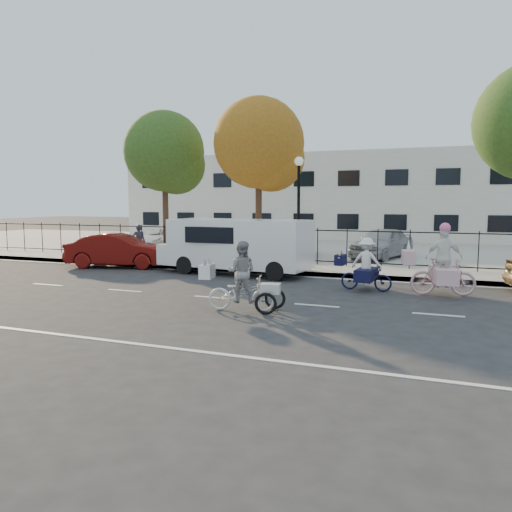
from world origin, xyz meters
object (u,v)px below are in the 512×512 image
at_px(lot_car_d, 382,243).
at_px(lot_car_b, 164,239).
at_px(unicorn_bike, 442,269).
at_px(white_van, 237,244).
at_px(lamppost, 299,191).
at_px(lot_car_a, 175,237).
at_px(zebra_trike, 242,284).
at_px(lot_car_c, 296,243).
at_px(bull_bike, 366,269).
at_px(pedestrian, 139,242).
at_px(red_sedan, 119,251).

bearing_deg(lot_car_d, lot_car_b, -161.82).
distance_m(unicorn_bike, white_van, 7.46).
height_order(lamppost, lot_car_a, lamppost).
height_order(zebra_trike, lot_car_c, zebra_trike).
bearing_deg(lamppost, bull_bike, -50.71).
bearing_deg(pedestrian, white_van, 138.28).
bearing_deg(pedestrian, lamppost, 160.36).
bearing_deg(white_van, lot_car_b, 144.27).
height_order(pedestrian, lot_car_a, pedestrian).
relative_size(red_sedan, lot_car_a, 1.00).
bearing_deg(lot_car_a, pedestrian, -93.23).
xyz_separation_m(pedestrian, lot_car_d, (9.98, 4.40, -0.08)).
bearing_deg(zebra_trike, lot_car_d, -20.54).
relative_size(lamppost, white_van, 0.73).
xyz_separation_m(zebra_trike, red_sedan, (-7.90, 5.77, 0.02)).
xyz_separation_m(zebra_trike, lot_car_c, (-1.96, 11.34, 0.06)).
distance_m(unicorn_bike, lot_car_c, 9.87).
bearing_deg(lot_car_c, white_van, -102.25).
relative_size(bull_bike, lot_car_d, 0.43).
distance_m(white_van, lot_car_c, 5.61).
relative_size(bull_bike, lot_car_b, 0.42).
height_order(red_sedan, lot_car_c, red_sedan).
height_order(white_van, pedestrian, white_van).
bearing_deg(unicorn_bike, white_van, 64.78).
height_order(white_van, lot_car_b, white_van).
xyz_separation_m(zebra_trike, lot_car_b, (-9.33, 11.53, 0.06)).
relative_size(red_sedan, pedestrian, 2.72).
height_order(lamppost, unicorn_bike, lamppost).
bearing_deg(zebra_trike, lot_car_a, 25.21).
bearing_deg(lot_car_c, lamppost, -77.67).
bearing_deg(lot_car_c, bull_bike, -64.69).
relative_size(unicorn_bike, lot_car_b, 0.50).
relative_size(lamppost, lot_car_b, 1.02).
bearing_deg(lot_car_d, red_sedan, -131.70).
height_order(red_sedan, pedestrian, pedestrian).
distance_m(white_van, pedestrian, 5.65).
xyz_separation_m(zebra_trike, bull_bike, (2.43, 4.00, -0.03)).
bearing_deg(lot_car_c, pedestrian, -152.39).
relative_size(bull_bike, pedestrian, 1.13).
relative_size(white_van, lot_car_c, 1.65).
distance_m(bull_bike, white_van, 5.36).
bearing_deg(lamppost, white_van, -126.54).
bearing_deg(lot_car_a, lot_car_c, -24.11).
relative_size(zebra_trike, unicorn_bike, 0.96).
distance_m(pedestrian, lot_car_a, 5.17).
xyz_separation_m(zebra_trike, unicorn_bike, (4.62, 3.97, 0.11)).
bearing_deg(unicorn_bike, zebra_trike, 119.48).
height_order(pedestrian, lot_car_b, pedestrian).
bearing_deg(unicorn_bike, bull_bike, 78.12).
bearing_deg(lot_car_d, lot_car_c, -156.68).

